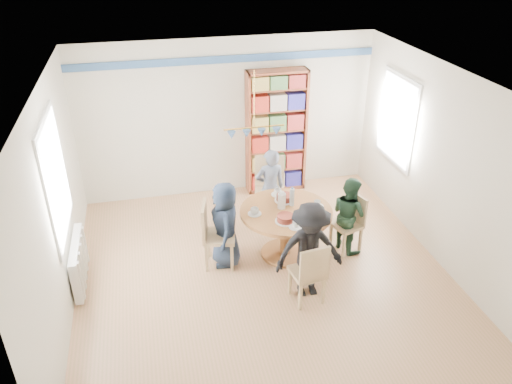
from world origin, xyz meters
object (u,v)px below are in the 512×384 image
object	(u,v)px
radiator	(79,262)
dining_table	(286,222)
chair_near	(310,272)
bookshelf	(276,133)
person_right	(349,214)
chair_far	(269,186)
person_left	(225,225)
chair_left	(213,232)
person_far	(270,188)
chair_right	(351,220)
person_near	(309,251)

from	to	relation	value
radiator	dining_table	xyz separation A→B (m)	(2.83, 0.02, 0.21)
chair_near	bookshelf	xyz separation A→B (m)	(0.39, 3.09, 0.58)
radiator	person_right	xyz separation A→B (m)	(3.77, -0.00, 0.23)
chair_far	bookshelf	bearing A→B (deg)	69.34
dining_table	person_right	bearing A→B (deg)	-1.71
radiator	chair_near	world-z (taller)	chair_near
chair_far	person_left	size ratio (longest dim) A/B	0.84
dining_table	chair_left	world-z (taller)	chair_left
radiator	person_far	xyz separation A→B (m)	(2.83, 0.89, 0.30)
chair_right	bookshelf	size ratio (longest dim) A/B	0.40
chair_left	bookshelf	world-z (taller)	bookshelf
chair_near	person_right	bearing A→B (deg)	48.24
chair_left	person_far	size ratio (longest dim) A/B	0.75
dining_table	chair_near	distance (m)	1.07
chair_right	person_left	size ratio (longest dim) A/B	0.68
chair_left	person_near	size ratio (longest dim) A/B	0.73
dining_table	chair_left	xyz separation A→B (m)	(-1.04, 0.01, -0.02)
person_left	bookshelf	world-z (taller)	bookshelf
chair_far	person_left	distance (m)	1.39
person_near	person_far	bearing A→B (deg)	93.80
dining_table	chair_left	size ratio (longest dim) A/B	1.33
person_left	chair_near	bearing A→B (deg)	42.40
chair_left	person_right	size ratio (longest dim) A/B	0.84
chair_right	chair_far	xyz separation A→B (m)	(-0.94, 1.10, 0.11)
chair_right	person_near	world-z (taller)	person_near
radiator	bookshelf	xyz separation A→B (m)	(3.23, 2.04, 0.72)
person_far	bookshelf	xyz separation A→B (m)	(0.40, 1.15, 0.42)
radiator	person_near	size ratio (longest dim) A/B	0.75
person_right	chair_right	bearing A→B (deg)	-121.16
chair_far	person_near	bearing A→B (deg)	-89.69
person_left	radiator	bearing A→B (deg)	-85.25
person_far	person_near	distance (m)	1.76
chair_near	person_far	size ratio (longest dim) A/B	0.69
chair_left	person_left	size ratio (longest dim) A/B	0.77
dining_table	person_far	world-z (taller)	person_far
chair_right	chair_near	distance (m)	1.42
chair_left	person_right	bearing A→B (deg)	-1.09
chair_far	dining_table	bearing A→B (deg)	-91.95
radiator	chair_right	world-z (taller)	chair_right
radiator	dining_table	world-z (taller)	dining_table
chair_far	chair_left	bearing A→B (deg)	-135.48
chair_far	bookshelf	world-z (taller)	bookshelf
chair_right	chair_far	size ratio (longest dim) A/B	0.82
radiator	person_left	distance (m)	1.99
radiator	chair_right	xyz separation A→B (m)	(3.81, -0.01, 0.12)
radiator	chair_left	size ratio (longest dim) A/B	1.03
chair_far	person_near	distance (m)	1.95
dining_table	person_right	size ratio (longest dim) A/B	1.13
person_far	chair_right	bearing A→B (deg)	135.39
dining_table	person_left	xyz separation A→B (m)	(-0.86, 0.01, 0.07)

